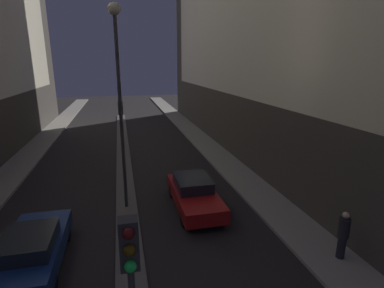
# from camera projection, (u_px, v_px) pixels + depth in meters

# --- Properties ---
(median_strip) EXTENTS (1.01, 38.94, 0.11)m
(median_strip) POSITION_uv_depth(u_px,v_px,m) (124.00, 158.00, 22.43)
(median_strip) COLOR #56544F
(median_strip) RESTS_ON ground
(traffic_light_near) EXTENTS (0.32, 0.42, 4.41)m
(traffic_light_near) POSITION_uv_depth(u_px,v_px,m) (132.00, 282.00, 5.05)
(traffic_light_near) COLOR #383838
(traffic_light_near) RESTS_ON median_strip
(traffic_light_mid) EXTENTS (0.32, 0.42, 4.41)m
(traffic_light_mid) POSITION_uv_depth(u_px,v_px,m) (121.00, 119.00, 19.93)
(traffic_light_mid) COLOR #383838
(traffic_light_mid) RESTS_ON median_strip
(traffic_light_far) EXTENTS (0.32, 0.42, 4.41)m
(traffic_light_far) POSITION_uv_depth(u_px,v_px,m) (120.00, 97.00, 32.43)
(traffic_light_far) COLOR #383838
(traffic_light_far) RESTS_ON median_strip
(street_lamp) EXTENTS (0.54, 0.54, 9.26)m
(street_lamp) POSITION_uv_depth(u_px,v_px,m) (119.00, 76.00, 13.10)
(street_lamp) COLOR #383838
(street_lamp) RESTS_ON median_strip
(car_left_lane) EXTENTS (1.92, 4.64, 1.47)m
(car_left_lane) POSITION_uv_depth(u_px,v_px,m) (32.00, 249.00, 10.25)
(car_left_lane) COLOR navy
(car_left_lane) RESTS_ON ground
(car_right_lane) EXTENTS (1.92, 4.81, 1.49)m
(car_right_lane) POSITION_uv_depth(u_px,v_px,m) (194.00, 193.00, 14.63)
(car_right_lane) COLOR maroon
(car_right_lane) RESTS_ON ground
(pedestrian_on_right_sidewalk) EXTENTS (0.39, 0.39, 1.80)m
(pedestrian_on_right_sidewalk) POSITION_uv_depth(u_px,v_px,m) (343.00, 234.00, 10.58)
(pedestrian_on_right_sidewalk) COLOR black
(pedestrian_on_right_sidewalk) RESTS_ON sidewalk_right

